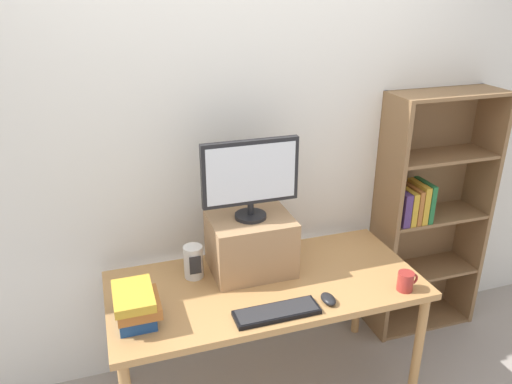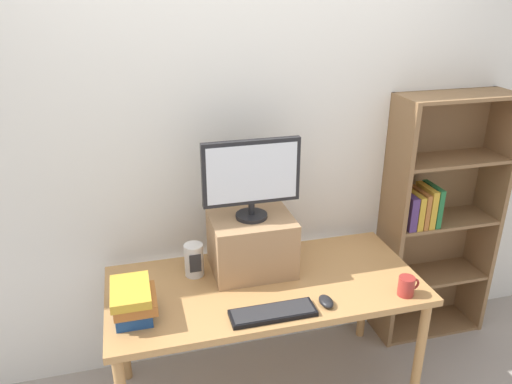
# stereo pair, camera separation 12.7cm
# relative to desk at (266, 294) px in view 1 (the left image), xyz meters

# --- Properties ---
(back_wall) EXTENTS (7.00, 0.08, 2.60)m
(back_wall) POSITION_rel_desk_xyz_m (0.00, 0.47, 0.64)
(back_wall) COLOR silver
(back_wall) RESTS_ON ground_plane
(desk) EXTENTS (1.59, 0.73, 0.73)m
(desk) POSITION_rel_desk_xyz_m (0.00, 0.00, 0.00)
(desk) COLOR #B7844C
(desk) RESTS_ON ground_plane
(bookshelf_unit) EXTENTS (0.70, 0.28, 1.57)m
(bookshelf_unit) POSITION_rel_desk_xyz_m (1.18, 0.32, 0.14)
(bookshelf_unit) COLOR olive
(bookshelf_unit) RESTS_ON ground_plane
(riser_box) EXTENTS (0.42, 0.34, 0.30)m
(riser_box) POSITION_rel_desk_xyz_m (-0.03, 0.15, 0.22)
(riser_box) COLOR #A87F56
(riser_box) RESTS_ON desk
(computer_monitor) EXTENTS (0.49, 0.16, 0.41)m
(computer_monitor) POSITION_rel_desk_xyz_m (-0.03, 0.15, 0.60)
(computer_monitor) COLOR black
(computer_monitor) RESTS_ON riser_box
(keyboard) EXTENTS (0.40, 0.13, 0.02)m
(keyboard) POSITION_rel_desk_xyz_m (-0.04, -0.27, 0.08)
(keyboard) COLOR black
(keyboard) RESTS_ON desk
(computer_mouse) EXTENTS (0.06, 0.10, 0.04)m
(computer_mouse) POSITION_rel_desk_xyz_m (0.23, -0.25, 0.09)
(computer_mouse) COLOR black
(computer_mouse) RESTS_ON desk
(book_stack) EXTENTS (0.20, 0.26, 0.16)m
(book_stack) POSITION_rel_desk_xyz_m (-0.66, -0.12, 0.15)
(book_stack) COLOR navy
(book_stack) RESTS_ON desk
(coffee_mug) EXTENTS (0.11, 0.08, 0.10)m
(coffee_mug) POSITION_rel_desk_xyz_m (0.64, -0.28, 0.12)
(coffee_mug) COLOR #9E2D28
(coffee_mug) RESTS_ON desk
(desk_speaker) EXTENTS (0.10, 0.10, 0.18)m
(desk_speaker) POSITION_rel_desk_xyz_m (-0.34, 0.17, 0.16)
(desk_speaker) COLOR silver
(desk_speaker) RESTS_ON desk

